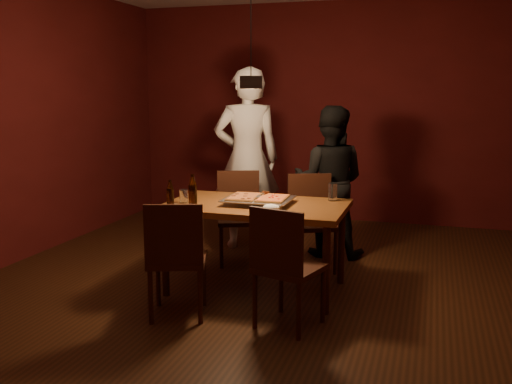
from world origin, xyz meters
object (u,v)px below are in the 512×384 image
(diner_dark, at_px, (329,182))
(pendant_lamp, at_px, (251,81))
(chair_near_left, at_px, (176,249))
(chair_far_left, at_px, (239,208))
(chair_far_right, at_px, (311,212))
(pizza_tray, at_px, (258,201))
(chair_near_right, at_px, (284,257))
(beer_bottle_a, at_px, (170,194))
(dining_table, at_px, (256,212))
(beer_bottle_b, at_px, (193,191))
(plate_slice, at_px, (170,208))
(diner_white, at_px, (247,159))

(diner_dark, bearing_deg, pendant_lamp, 71.44)
(chair_near_left, bearing_deg, chair_far_left, 73.28)
(chair_far_right, xyz_separation_m, pizza_tray, (-0.29, -0.78, 0.24))
(chair_near_right, bearing_deg, chair_far_left, 136.05)
(chair_near_left, relative_size, diner_dark, 0.35)
(chair_far_left, relative_size, chair_far_right, 0.99)
(diner_dark, xyz_separation_m, pendant_lamp, (-0.41, -1.32, 0.99))
(chair_near_left, relative_size, beer_bottle_a, 2.35)
(chair_far_right, relative_size, beer_bottle_a, 2.44)
(dining_table, distance_m, pendant_lamp, 1.09)
(chair_far_left, xyz_separation_m, chair_far_right, (0.73, 0.01, 0.00))
(beer_bottle_a, height_order, beer_bottle_b, beer_bottle_b)
(chair_far_left, bearing_deg, chair_near_right, 97.93)
(beer_bottle_b, xyz_separation_m, plate_slice, (-0.14, -0.13, -0.12))
(chair_near_left, distance_m, chair_near_right, 0.81)
(chair_near_left, xyz_separation_m, beer_bottle_b, (-0.08, 0.51, 0.35))
(pizza_tray, bearing_deg, chair_far_left, 117.66)
(beer_bottle_a, height_order, diner_dark, diner_dark)
(dining_table, relative_size, chair_near_left, 2.82)
(chair_far_right, bearing_deg, dining_table, 44.81)
(chair_far_right, distance_m, chair_near_left, 1.71)
(pizza_tray, bearing_deg, beer_bottle_a, -153.73)
(pizza_tray, bearing_deg, diner_white, 110.00)
(beer_bottle_a, xyz_separation_m, diner_white, (0.11, 1.64, 0.10))
(chair_near_left, bearing_deg, beer_bottle_b, 80.76)
(chair_far_right, xyz_separation_m, chair_near_left, (-0.68, -1.56, 0.00))
(chair_near_left, distance_m, pendant_lamp, 1.45)
(beer_bottle_b, bearing_deg, beer_bottle_a, -156.17)
(beer_bottle_a, relative_size, diner_white, 0.12)
(chair_near_right, xyz_separation_m, pizza_tray, (-0.41, 0.74, 0.24))
(dining_table, height_order, chair_near_right, chair_near_right)
(diner_dark, height_order, pendant_lamp, pendant_lamp)
(chair_far_left, relative_size, pizza_tray, 0.99)
(chair_far_left, height_order, plate_slice, chair_far_left)
(chair_far_right, height_order, diner_dark, diner_dark)
(chair_far_left, bearing_deg, dining_table, 97.05)
(chair_far_left, xyz_separation_m, pizza_tray, (0.44, -0.77, 0.24))
(chair_near_right, distance_m, beer_bottle_b, 1.06)
(diner_white, height_order, pendant_lamp, pendant_lamp)
(chair_near_right, bearing_deg, chair_near_left, -159.83)
(chair_near_right, xyz_separation_m, diner_white, (-0.94, 2.03, 0.43))
(chair_near_right, distance_m, diner_dark, 1.99)
(diner_dark, bearing_deg, diner_white, -4.87)
(dining_table, bearing_deg, pizza_tray, -5.10)
(pizza_tray, bearing_deg, beer_bottle_b, -152.21)
(chair_far_left, relative_size, beer_bottle_b, 2.03)
(pendant_lamp, bearing_deg, beer_bottle_b, -157.01)
(dining_table, xyz_separation_m, diner_white, (-0.50, 1.29, 0.29))
(beer_bottle_b, distance_m, plate_slice, 0.23)
(beer_bottle_a, bearing_deg, pendant_lamp, 23.22)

